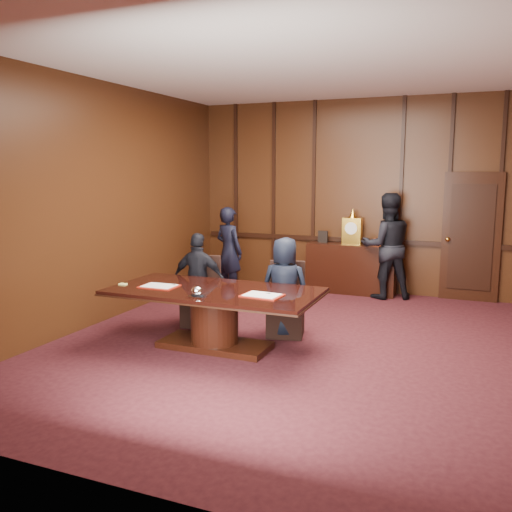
{
  "coord_description": "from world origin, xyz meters",
  "views": [
    {
      "loc": [
        2.09,
        -6.4,
        2.22
      ],
      "look_at": [
        -0.73,
        0.45,
        1.05
      ],
      "focal_mm": 38.0,
      "sensor_mm": 36.0,
      "label": 1
    }
  ],
  "objects_px": {
    "witness_left": "(229,252)",
    "witness_right": "(387,246)",
    "signatory_right": "(285,287)",
    "conference_table": "(214,309)",
    "signatory_left": "(199,280)",
    "sideboard": "(351,267)"
  },
  "relations": [
    {
      "from": "witness_left",
      "to": "signatory_left",
      "type": "bearing_deg",
      "value": 123.03
    },
    {
      "from": "sideboard",
      "to": "conference_table",
      "type": "bearing_deg",
      "value": -103.48
    },
    {
      "from": "signatory_left",
      "to": "witness_left",
      "type": "bearing_deg",
      "value": -83.69
    },
    {
      "from": "conference_table",
      "to": "witness_right",
      "type": "xyz_separation_m",
      "value": [
        1.55,
        3.6,
        0.41
      ]
    },
    {
      "from": "signatory_left",
      "to": "sideboard",
      "type": "bearing_deg",
      "value": -123.83
    },
    {
      "from": "sideboard",
      "to": "witness_left",
      "type": "bearing_deg",
      "value": -152.21
    },
    {
      "from": "sideboard",
      "to": "signatory_left",
      "type": "distance_m",
      "value": 3.35
    },
    {
      "from": "signatory_left",
      "to": "signatory_right",
      "type": "height_order",
      "value": "signatory_right"
    },
    {
      "from": "signatory_left",
      "to": "witness_right",
      "type": "xyz_separation_m",
      "value": [
        2.2,
        2.8,
        0.25
      ]
    },
    {
      "from": "signatory_left",
      "to": "conference_table",
      "type": "bearing_deg",
      "value": 122.92
    },
    {
      "from": "witness_right",
      "to": "witness_left",
      "type": "bearing_deg",
      "value": -4.47
    },
    {
      "from": "signatory_left",
      "to": "signatory_right",
      "type": "distance_m",
      "value": 1.3
    },
    {
      "from": "sideboard",
      "to": "signatory_right",
      "type": "bearing_deg",
      "value": -94.85
    },
    {
      "from": "conference_table",
      "to": "signatory_left",
      "type": "distance_m",
      "value": 1.04
    },
    {
      "from": "signatory_right",
      "to": "witness_right",
      "type": "relative_size",
      "value": 0.73
    },
    {
      "from": "signatory_left",
      "to": "witness_right",
      "type": "distance_m",
      "value": 3.57
    },
    {
      "from": "witness_left",
      "to": "witness_right",
      "type": "height_order",
      "value": "witness_right"
    },
    {
      "from": "conference_table",
      "to": "witness_right",
      "type": "bearing_deg",
      "value": 66.75
    },
    {
      "from": "signatory_right",
      "to": "witness_left",
      "type": "bearing_deg",
      "value": -52.93
    },
    {
      "from": "signatory_left",
      "to": "witness_left",
      "type": "height_order",
      "value": "witness_left"
    },
    {
      "from": "witness_left",
      "to": "witness_right",
      "type": "bearing_deg",
      "value": -140.88
    },
    {
      "from": "signatory_right",
      "to": "witness_left",
      "type": "xyz_separation_m",
      "value": [
        -1.73,
        1.92,
        0.12
      ]
    }
  ]
}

